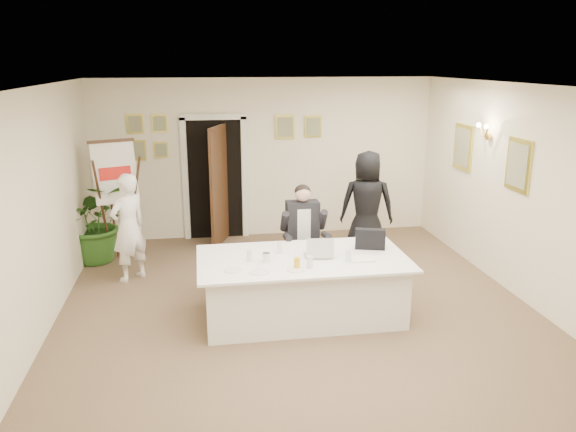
# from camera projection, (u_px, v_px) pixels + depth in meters

# --- Properties ---
(floor) EXTENTS (7.00, 7.00, 0.00)m
(floor) POSITION_uv_depth(u_px,v_px,m) (301.00, 316.00, 7.00)
(floor) COLOR brown
(floor) RESTS_ON ground
(ceiling) EXTENTS (6.00, 7.00, 0.02)m
(ceiling) POSITION_uv_depth(u_px,v_px,m) (302.00, 86.00, 6.25)
(ceiling) COLOR white
(ceiling) RESTS_ON wall_back
(wall_back) EXTENTS (6.00, 0.10, 2.80)m
(wall_back) POSITION_uv_depth(u_px,v_px,m) (265.00, 158.00, 9.96)
(wall_back) COLOR white
(wall_back) RESTS_ON floor
(wall_front) EXTENTS (6.00, 0.10, 2.80)m
(wall_front) POSITION_uv_depth(u_px,v_px,m) (409.00, 357.00, 3.30)
(wall_front) COLOR white
(wall_front) RESTS_ON floor
(wall_left) EXTENTS (0.10, 7.00, 2.80)m
(wall_left) POSITION_uv_depth(u_px,v_px,m) (33.00, 219.00, 6.17)
(wall_left) COLOR white
(wall_left) RESTS_ON floor
(wall_right) EXTENTS (0.10, 7.00, 2.80)m
(wall_right) POSITION_uv_depth(u_px,v_px,m) (534.00, 198.00, 7.09)
(wall_right) COLOR white
(wall_right) RESTS_ON floor
(doorway) EXTENTS (1.14, 0.86, 2.20)m
(doorway) POSITION_uv_depth(u_px,v_px,m) (216.00, 182.00, 9.75)
(doorway) COLOR black
(doorway) RESTS_ON floor
(pictures_back_wall) EXTENTS (3.40, 0.06, 0.80)m
(pictures_back_wall) POSITION_uv_depth(u_px,v_px,m) (219.00, 134.00, 9.68)
(pictures_back_wall) COLOR gold
(pictures_back_wall) RESTS_ON wall_back
(pictures_right_wall) EXTENTS (0.06, 2.20, 0.80)m
(pictures_right_wall) POSITION_uv_depth(u_px,v_px,m) (487.00, 155.00, 8.13)
(pictures_right_wall) COLOR gold
(pictures_right_wall) RESTS_ON wall_right
(wall_sconce) EXTENTS (0.20, 0.30, 0.24)m
(wall_sconce) POSITION_uv_depth(u_px,v_px,m) (485.00, 131.00, 8.03)
(wall_sconce) COLOR #AF8A38
(wall_sconce) RESTS_ON wall_right
(conference_table) EXTENTS (2.54, 1.36, 0.78)m
(conference_table) POSITION_uv_depth(u_px,v_px,m) (302.00, 287.00, 6.90)
(conference_table) COLOR white
(conference_table) RESTS_ON floor
(seated_man) EXTENTS (0.67, 0.71, 1.45)m
(seated_man) POSITION_uv_depth(u_px,v_px,m) (303.00, 234.00, 7.88)
(seated_man) COLOR black
(seated_man) RESTS_ON floor
(flip_chart) EXTENTS (0.68, 0.53, 1.89)m
(flip_chart) POSITION_uv_depth(u_px,v_px,m) (116.00, 207.00, 8.76)
(flip_chart) COLOR #322310
(flip_chart) RESTS_ON floor
(standing_man) EXTENTS (0.67, 0.67, 1.57)m
(standing_man) POSITION_uv_depth(u_px,v_px,m) (129.00, 228.00, 7.98)
(standing_man) COLOR white
(standing_man) RESTS_ON floor
(standing_woman) EXTENTS (0.96, 0.75, 1.73)m
(standing_woman) POSITION_uv_depth(u_px,v_px,m) (367.00, 205.00, 8.89)
(standing_woman) COLOR black
(standing_woman) RESTS_ON floor
(potted_palm) EXTENTS (1.35, 1.23, 1.28)m
(potted_palm) POSITION_uv_depth(u_px,v_px,m) (96.00, 222.00, 8.78)
(potted_palm) COLOR #2C5E1F
(potted_palm) RESTS_ON floor
(laptop) EXTENTS (0.36, 0.38, 0.28)m
(laptop) POSITION_uv_depth(u_px,v_px,m) (318.00, 245.00, 6.82)
(laptop) COLOR #B7BABC
(laptop) RESTS_ON conference_table
(laptop_bag) EXTENTS (0.39, 0.21, 0.26)m
(laptop_bag) POSITION_uv_depth(u_px,v_px,m) (370.00, 239.00, 7.07)
(laptop_bag) COLOR black
(laptop_bag) RESTS_ON conference_table
(paper_stack) EXTENTS (0.30, 0.21, 0.03)m
(paper_stack) POSITION_uv_depth(u_px,v_px,m) (362.00, 259.00, 6.70)
(paper_stack) COLOR white
(paper_stack) RESTS_ON conference_table
(plate_left) EXTENTS (0.23, 0.23, 0.01)m
(plate_left) POSITION_uv_depth(u_px,v_px,m) (233.00, 270.00, 6.37)
(plate_left) COLOR white
(plate_left) RESTS_ON conference_table
(plate_mid) EXTENTS (0.23, 0.23, 0.01)m
(plate_mid) POSITION_uv_depth(u_px,v_px,m) (259.00, 272.00, 6.31)
(plate_mid) COLOR white
(plate_mid) RESTS_ON conference_table
(plate_near) EXTENTS (0.24, 0.24, 0.01)m
(plate_near) POSITION_uv_depth(u_px,v_px,m) (296.00, 270.00, 6.38)
(plate_near) COLOR white
(plate_near) RESTS_ON conference_table
(glass_a) EXTENTS (0.07, 0.07, 0.14)m
(glass_a) POSITION_uv_depth(u_px,v_px,m) (249.00, 256.00, 6.65)
(glass_a) COLOR silver
(glass_a) RESTS_ON conference_table
(glass_b) EXTENTS (0.07, 0.07, 0.14)m
(glass_b) POSITION_uv_depth(u_px,v_px,m) (310.00, 262.00, 6.44)
(glass_b) COLOR silver
(glass_b) RESTS_ON conference_table
(glass_c) EXTENTS (0.07, 0.07, 0.14)m
(glass_c) POSITION_uv_depth(u_px,v_px,m) (348.00, 256.00, 6.65)
(glass_c) COLOR silver
(glass_c) RESTS_ON conference_table
(glass_d) EXTENTS (0.07, 0.07, 0.14)m
(glass_d) POSITION_uv_depth(u_px,v_px,m) (279.00, 248.00, 6.92)
(glass_d) COLOR silver
(glass_d) RESTS_ON conference_table
(oj_glass) EXTENTS (0.08, 0.08, 0.13)m
(oj_glass) POSITION_uv_depth(u_px,v_px,m) (297.00, 263.00, 6.42)
(oj_glass) COLOR gold
(oj_glass) RESTS_ON conference_table
(steel_jug) EXTENTS (0.11, 0.11, 0.11)m
(steel_jug) POSITION_uv_depth(u_px,v_px,m) (266.00, 257.00, 6.64)
(steel_jug) COLOR silver
(steel_jug) RESTS_ON conference_table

